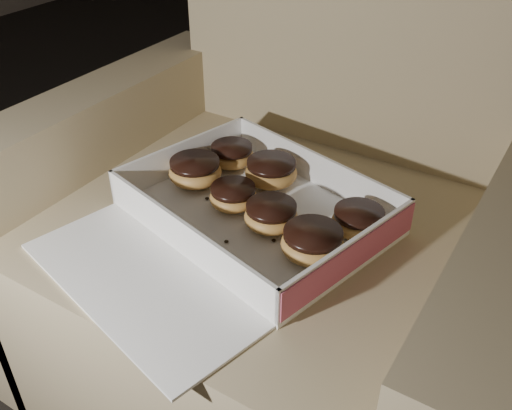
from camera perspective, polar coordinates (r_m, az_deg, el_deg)
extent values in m
plane|color=black|center=(1.62, -15.22, -3.48)|extent=(4.50, 4.50, 0.00)
cube|color=tan|center=(1.10, 1.28, -9.17)|extent=(0.70, 0.70, 0.41)
cube|color=tan|center=(1.13, 10.52, 18.53)|extent=(0.70, 0.14, 0.51)
cube|color=tan|center=(1.25, -13.84, -0.20)|extent=(0.12, 0.70, 0.55)
cube|color=tan|center=(0.97, 21.53, -13.84)|extent=(0.12, 0.70, 0.55)
cube|color=white|center=(0.94, 0.00, -1.20)|extent=(0.46, 0.39, 0.01)
cube|color=white|center=(1.01, 6.02, 3.67)|extent=(0.39, 0.11, 0.06)
cube|color=white|center=(0.85, -7.19, -3.30)|extent=(0.39, 0.11, 0.06)
cube|color=white|center=(1.05, -7.36, 4.83)|extent=(0.08, 0.29, 0.06)
cube|color=white|center=(0.82, 9.46, -5.07)|extent=(0.08, 0.29, 0.06)
cube|color=#B84A64|center=(0.82, 9.71, -5.21)|extent=(0.08, 0.28, 0.05)
cube|color=white|center=(0.84, -11.69, -7.63)|extent=(0.42, 0.26, 0.01)
ellipsoid|color=#D19049|center=(1.01, -6.10, 3.27)|extent=(0.09, 0.09, 0.05)
cylinder|color=black|center=(1.00, -6.16, 4.23)|extent=(0.09, 0.09, 0.01)
ellipsoid|color=#D19049|center=(1.01, 1.53, 3.21)|extent=(0.09, 0.09, 0.04)
cylinder|color=black|center=(1.00, 1.54, 4.17)|extent=(0.09, 0.09, 0.01)
ellipsoid|color=#D19049|center=(0.90, 10.18, -1.73)|extent=(0.08, 0.08, 0.04)
cylinder|color=black|center=(0.89, 10.30, -0.81)|extent=(0.08, 0.08, 0.01)
ellipsoid|color=#D19049|center=(1.07, -2.43, 4.92)|extent=(0.08, 0.08, 0.04)
cylinder|color=black|center=(1.06, -2.45, 5.73)|extent=(0.08, 0.08, 0.01)
ellipsoid|color=#D19049|center=(0.90, 1.52, -1.17)|extent=(0.09, 0.09, 0.04)
cylinder|color=black|center=(0.89, 1.54, -0.23)|extent=(0.08, 0.08, 0.01)
ellipsoid|color=#D19049|center=(0.84, 5.66, -3.93)|extent=(0.09, 0.09, 0.05)
cylinder|color=black|center=(0.83, 5.74, -2.86)|extent=(0.09, 0.09, 0.01)
ellipsoid|color=#D19049|center=(0.95, -2.28, 0.77)|extent=(0.08, 0.08, 0.04)
cylinder|color=black|center=(0.94, -2.31, 1.62)|extent=(0.07, 0.07, 0.01)
ellipsoid|color=black|center=(0.81, 3.40, -7.69)|extent=(0.01, 0.01, 0.00)
ellipsoid|color=black|center=(0.88, 1.79, -3.56)|extent=(0.01, 0.01, 0.00)
ellipsoid|color=black|center=(0.88, -2.98, -3.67)|extent=(0.01, 0.01, 0.00)
ellipsoid|color=black|center=(0.98, -4.92, 0.66)|extent=(0.01, 0.01, 0.00)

